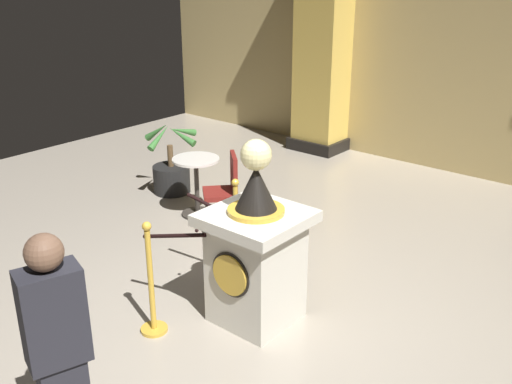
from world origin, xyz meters
name	(u,v)px	position (x,y,z in m)	size (l,w,h in m)	color
ground_plane	(244,329)	(0.00, 0.00, 0.00)	(12.58, 12.58, 0.00)	#9E9384
back_wall	(489,49)	(0.00, 5.35, 1.91)	(12.58, 0.16, 3.82)	tan
pedestal_clock	(256,254)	(-0.04, 0.21, 0.66)	(0.83, 0.83, 1.71)	beige
stanchion_near	(236,237)	(-0.84, 0.84, 0.35)	(0.24, 0.24, 1.00)	gold
stanchion_far	(152,294)	(-0.60, -0.53, 0.37)	(0.24, 0.24, 1.06)	gold
velvet_rope	(196,222)	(-0.72, 0.15, 0.79)	(0.82, 0.84, 0.22)	black
column_left	(325,42)	(-2.58, 5.04, 1.82)	(0.93, 0.93, 3.67)	black
potted_palm_left	(171,172)	(-3.00, 1.88, 0.29)	(0.87, 0.86, 1.03)	black
bystander_guest	(59,352)	(0.14, -1.84, 0.88)	(0.32, 0.41, 1.66)	#26262D
cafe_table	(197,179)	(-2.14, 1.54, 0.49)	(0.60, 0.60, 0.77)	#332D28
cafe_chair_red	(226,186)	(-1.54, 1.45, 0.57)	(0.57, 0.57, 0.96)	black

